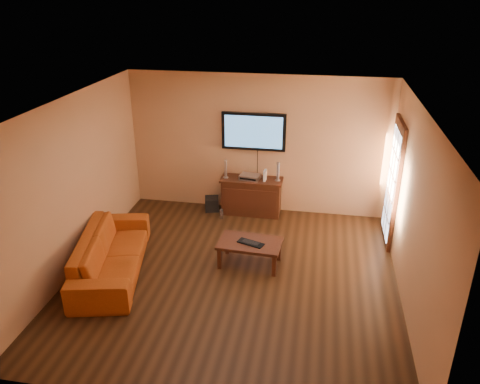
% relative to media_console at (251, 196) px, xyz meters
% --- Properties ---
extents(ground_plane, '(5.00, 5.00, 0.00)m').
position_rel_media_console_xyz_m(ground_plane, '(0.07, -2.26, -0.37)').
color(ground_plane, black).
rests_on(ground_plane, ground).
extents(room_walls, '(5.00, 5.00, 5.00)m').
position_rel_media_console_xyz_m(room_walls, '(0.07, -1.64, 1.32)').
color(room_walls, tan).
rests_on(room_walls, ground).
extents(french_door, '(0.07, 1.02, 2.22)m').
position_rel_media_console_xyz_m(french_door, '(2.53, -0.56, 0.68)').
color(french_door, '#37180C').
rests_on(french_door, ground).
extents(media_console, '(1.20, 0.46, 0.73)m').
position_rel_media_console_xyz_m(media_console, '(0.00, 0.00, 0.00)').
color(media_console, '#37180C').
rests_on(media_console, ground).
extents(television, '(1.22, 0.08, 0.72)m').
position_rel_media_console_xyz_m(television, '(0.00, 0.19, 1.26)').
color(television, black).
rests_on(television, ground).
extents(coffee_table, '(1.03, 0.66, 0.41)m').
position_rel_media_console_xyz_m(coffee_table, '(0.27, -1.84, -0.01)').
color(coffee_table, '#37180C').
rests_on(coffee_table, ground).
extents(sofa, '(1.15, 2.35, 0.88)m').
position_rel_media_console_xyz_m(sofa, '(-1.83, -2.44, 0.07)').
color(sofa, '#AA4712').
rests_on(sofa, ground).
extents(speaker_left, '(0.10, 0.10, 0.36)m').
position_rel_media_console_xyz_m(speaker_left, '(-0.51, -0.02, 0.53)').
color(speaker_left, silver).
rests_on(speaker_left, media_console).
extents(speaker_right, '(0.10, 0.10, 0.37)m').
position_rel_media_console_xyz_m(speaker_right, '(0.51, 0.01, 0.53)').
color(speaker_right, silver).
rests_on(speaker_right, media_console).
extents(av_receiver, '(0.41, 0.32, 0.09)m').
position_rel_media_console_xyz_m(av_receiver, '(-0.03, 0.01, 0.40)').
color(av_receiver, silver).
rests_on(av_receiver, media_console).
extents(game_console, '(0.06, 0.16, 0.21)m').
position_rel_media_console_xyz_m(game_console, '(0.26, -0.03, 0.47)').
color(game_console, white).
rests_on(game_console, media_console).
extents(subwoofer, '(0.33, 0.33, 0.27)m').
position_rel_media_console_xyz_m(subwoofer, '(-0.80, -0.01, -0.23)').
color(subwoofer, black).
rests_on(subwoofer, ground).
extents(bottle, '(0.07, 0.07, 0.21)m').
position_rel_media_console_xyz_m(bottle, '(-0.53, -0.35, -0.27)').
color(bottle, white).
rests_on(bottle, ground).
extents(keyboard, '(0.45, 0.29, 0.03)m').
position_rel_media_console_xyz_m(keyboard, '(0.29, -1.89, 0.05)').
color(keyboard, black).
rests_on(keyboard, coffee_table).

